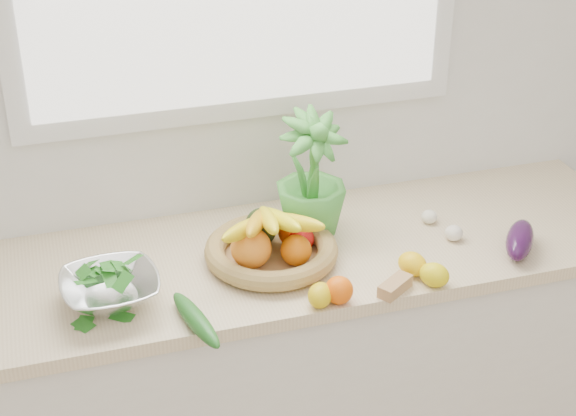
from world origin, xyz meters
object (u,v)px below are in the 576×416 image
object	(u,v)px
fruit_basket	(270,244)
colander_with_spinach	(110,284)
eggplant	(520,240)
cucumber	(196,320)
potted_herb	(311,175)
apple	(300,239)

from	to	relation	value
fruit_basket	colander_with_spinach	bearing A→B (deg)	-168.78
eggplant	cucumber	distance (m)	0.95
eggplant	potted_herb	size ratio (longest dim) A/B	0.54
cucumber	potted_herb	bearing A→B (deg)	40.14
fruit_basket	apple	bearing A→B (deg)	13.06
potted_herb	colander_with_spinach	world-z (taller)	potted_herb
potted_herb	colander_with_spinach	xyz separation A→B (m)	(-0.60, -0.19, -0.13)
cucumber	potted_herb	world-z (taller)	potted_herb
apple	fruit_basket	distance (m)	0.10
apple	colander_with_spinach	world-z (taller)	colander_with_spinach
apple	potted_herb	size ratio (longest dim) A/B	0.23
apple	fruit_basket	xyz separation A→B (m)	(-0.09, -0.02, 0.01)
potted_herb	colander_with_spinach	bearing A→B (deg)	-162.34
fruit_basket	colander_with_spinach	xyz separation A→B (m)	(-0.45, -0.09, 0.01)
eggplant	fruit_basket	bearing A→B (deg)	166.73
apple	cucumber	world-z (taller)	apple
eggplant	fruit_basket	distance (m)	0.70
fruit_basket	cucumber	bearing A→B (deg)	-136.74
apple	potted_herb	bearing A→B (deg)	53.93
apple	eggplant	distance (m)	0.62
fruit_basket	eggplant	bearing A→B (deg)	-13.27
apple	cucumber	size ratio (longest dim) A/B	0.32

